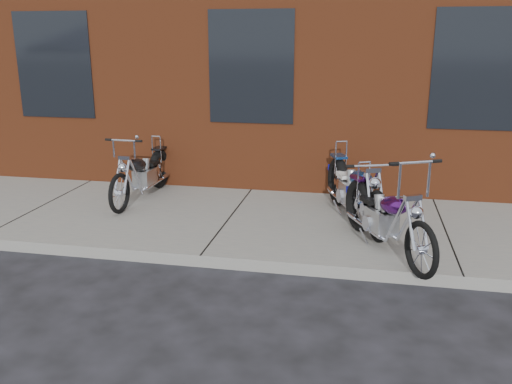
# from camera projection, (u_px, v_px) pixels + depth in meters

# --- Properties ---
(ground) EXTENTS (120.00, 120.00, 0.00)m
(ground) POSITION_uv_depth(u_px,v_px,m) (200.00, 267.00, 6.51)
(ground) COLOR black
(ground) RESTS_ON ground
(sidewalk) EXTENTS (22.00, 3.00, 0.15)m
(sidewalk) POSITION_uv_depth(u_px,v_px,m) (230.00, 222.00, 7.91)
(sidewalk) COLOR slate
(sidewalk) RESTS_ON ground
(chopper_purple) EXTENTS (1.06, 2.04, 1.25)m
(chopper_purple) POSITION_uv_depth(u_px,v_px,m) (385.00, 219.00, 6.55)
(chopper_purple) COLOR black
(chopper_purple) RESTS_ON sidewalk
(chopper_blue) EXTENTS (0.96, 2.22, 1.01)m
(chopper_blue) POSITION_uv_depth(u_px,v_px,m) (355.00, 191.00, 7.65)
(chopper_blue) COLOR black
(chopper_blue) RESTS_ON sidewalk
(chopper_third) EXTENTS (0.51, 2.11, 1.07)m
(chopper_third) POSITION_uv_depth(u_px,v_px,m) (142.00, 176.00, 8.69)
(chopper_third) COLOR black
(chopper_third) RESTS_ON sidewalk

